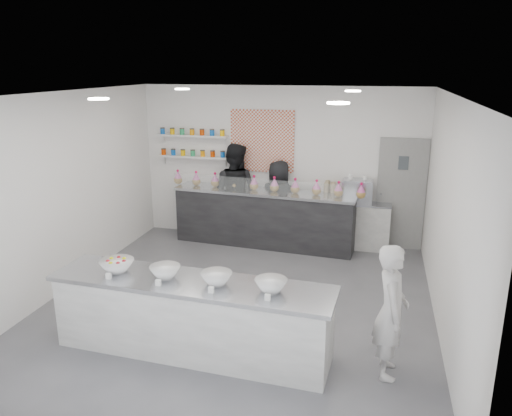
{
  "coord_description": "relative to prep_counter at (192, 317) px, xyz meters",
  "views": [
    {
      "loc": [
        1.84,
        -6.37,
        3.36
      ],
      "look_at": [
        0.16,
        0.4,
        1.36
      ],
      "focal_mm": 35.0,
      "sensor_mm": 36.0,
      "label": 1
    }
  ],
  "objects": [
    {
      "name": "ceiling",
      "position": [
        0.19,
        1.35,
        2.53
      ],
      "size": [
        6.0,
        6.0,
        0.0
      ],
      "primitive_type": "plane",
      "rotation": [
        3.14,
        0.0,
        0.0
      ],
      "color": "white",
      "rests_on": "floor"
    },
    {
      "name": "prep_bowls",
      "position": [
        0.0,
        0.0,
        0.54
      ],
      "size": [
        2.34,
        0.58,
        0.15
      ],
      "primitive_type": null,
      "rotation": [
        0.0,
        0.0,
        -0.05
      ],
      "color": "white",
      "rests_on": "prep_counter"
    },
    {
      "name": "preserve_jars",
      "position": [
        -1.56,
        4.23,
        1.41
      ],
      "size": [
        1.45,
        0.1,
        0.56
      ],
      "primitive_type": null,
      "color": "#C13700",
      "rests_on": "jar_shelf_lower"
    },
    {
      "name": "staff_right",
      "position": [
        0.22,
        4.12,
        0.35
      ],
      "size": [
        0.84,
        0.59,
        1.62
      ],
      "primitive_type": "imported",
      "rotation": [
        0.0,
        0.0,
        3.04
      ],
      "color": "black",
      "rests_on": "floor"
    },
    {
      "name": "espresso_ledge",
      "position": [
        1.74,
        4.13,
        -0.02
      ],
      "size": [
        1.2,
        0.38,
        0.89
      ],
      "primitive_type": "cube",
      "color": "#AFAFAB",
      "rests_on": "floor"
    },
    {
      "name": "downlight_3",
      "position": [
        1.59,
        2.95,
        2.51
      ],
      "size": [
        0.24,
        0.24,
        0.02
      ],
      "primitive_type": "cylinder",
      "color": "white",
      "rests_on": "ceiling"
    },
    {
      "name": "right_wall",
      "position": [
        2.94,
        1.35,
        1.03
      ],
      "size": [
        0.0,
        6.0,
        6.0
      ],
      "primitive_type": "plane",
      "rotation": [
        1.57,
        0.0,
        -1.57
      ],
      "color": "white",
      "rests_on": "floor"
    },
    {
      "name": "jar_shelf_lower",
      "position": [
        -1.56,
        4.25,
        1.13
      ],
      "size": [
        1.45,
        0.22,
        0.04
      ],
      "primitive_type": "cube",
      "color": "silver",
      "rests_on": "back_wall"
    },
    {
      "name": "jar_shelf_upper",
      "position": [
        -1.56,
        4.25,
        1.55
      ],
      "size": [
        1.45,
        0.22,
        0.04
      ],
      "primitive_type": "cube",
      "color": "silver",
      "rests_on": "back_wall"
    },
    {
      "name": "staff_left",
      "position": [
        -0.67,
        4.12,
        0.49
      ],
      "size": [
        1.03,
        0.85,
        1.92
      ],
      "primitive_type": "imported",
      "rotation": [
        0.0,
        0.0,
        3.0
      ],
      "color": "black",
      "rests_on": "floor"
    },
    {
      "name": "prep_counter",
      "position": [
        0.0,
        0.0,
        0.0
      ],
      "size": [
        3.45,
        0.94,
        0.93
      ],
      "primitive_type": "cube",
      "rotation": [
        0.0,
        0.0,
        -0.05
      ],
      "color": "#AFAFAB",
      "rests_on": "floor"
    },
    {
      "name": "label_cards",
      "position": [
        0.02,
        -0.5,
        0.5
      ],
      "size": [
        2.01,
        0.04,
        0.07
      ],
      "primitive_type": null,
      "color": "white",
      "rests_on": "prep_counter"
    },
    {
      "name": "back_bar",
      "position": [
        -0.01,
        3.87,
        0.07
      ],
      "size": [
        3.52,
        0.91,
        1.08
      ],
      "primitive_type": "cube",
      "rotation": [
        0.0,
        0.0,
        -0.08
      ],
      "color": "black",
      "rests_on": "floor"
    },
    {
      "name": "downlight_1",
      "position": [
        1.59,
        0.35,
        2.51
      ],
      "size": [
        0.24,
        0.24,
        0.02
      ],
      "primitive_type": "cylinder",
      "color": "white",
      "rests_on": "ceiling"
    },
    {
      "name": "cookie_bags",
      "position": [
        -0.01,
        3.87,
        0.76
      ],
      "size": [
        3.77,
        0.46,
        0.29
      ],
      "primitive_type": null,
      "rotation": [
        0.0,
        0.0,
        -0.08
      ],
      "color": "#CB59A8",
      "rests_on": "back_bar"
    },
    {
      "name": "left_wall",
      "position": [
        -2.56,
        1.35,
        1.03
      ],
      "size": [
        0.0,
        6.0,
        6.0
      ],
      "primitive_type": "plane",
      "rotation": [
        1.57,
        0.0,
        1.57
      ],
      "color": "white",
      "rests_on": "floor"
    },
    {
      "name": "downlight_0",
      "position": [
        -1.21,
        0.35,
        2.51
      ],
      "size": [
        0.24,
        0.24,
        0.02
      ],
      "primitive_type": "cylinder",
      "color": "white",
      "rests_on": "ceiling"
    },
    {
      "name": "back_wall",
      "position": [
        0.19,
        4.35,
        1.03
      ],
      "size": [
        5.5,
        0.0,
        5.5
      ],
      "primitive_type": "plane",
      "rotation": [
        1.57,
        0.0,
        0.0
      ],
      "color": "white",
      "rests_on": "floor"
    },
    {
      "name": "woman_prep",
      "position": [
        2.29,
        0.12,
        0.3
      ],
      "size": [
        0.4,
        0.58,
        1.54
      ],
      "primitive_type": "imported",
      "rotation": [
        0.0,
        0.0,
        1.63
      ],
      "color": "beige",
      "rests_on": "floor"
    },
    {
      "name": "downlight_2",
      "position": [
        -1.21,
        2.95,
        2.51
      ],
      "size": [
        0.24,
        0.24,
        0.02
      ],
      "primitive_type": "cylinder",
      "color": "white",
      "rests_on": "ceiling"
    },
    {
      "name": "espresso_machine",
      "position": [
        1.7,
        4.13,
        0.64
      ],
      "size": [
        0.56,
        0.39,
        0.43
      ],
      "primitive_type": "cube",
      "color": "#93969E",
      "rests_on": "espresso_ledge"
    },
    {
      "name": "floor",
      "position": [
        0.19,
        1.35,
        -0.47
      ],
      "size": [
        6.0,
        6.0,
        0.0
      ],
      "primitive_type": "plane",
      "color": "#515156",
      "rests_on": "ground"
    },
    {
      "name": "pattern_panel",
      "position": [
        -0.16,
        4.32,
        1.48
      ],
      "size": [
        1.25,
        0.03,
        1.2
      ],
      "primitive_type": "cube",
      "color": "#B63D1C",
      "rests_on": "back_wall"
    },
    {
      "name": "sneeze_guard",
      "position": [
        -0.04,
        3.57,
        0.76
      ],
      "size": [
        3.42,
        0.28,
        0.29
      ],
      "primitive_type": "cube",
      "rotation": [
        0.0,
        0.0,
        -0.08
      ],
      "color": "white",
      "rests_on": "back_bar"
    },
    {
      "name": "cup_stacks",
      "position": [
        1.19,
        4.13,
        0.6
      ],
      "size": [
        0.27,
        0.24,
        0.36
      ],
      "primitive_type": null,
      "color": "#9E8764",
      "rests_on": "espresso_ledge"
    },
    {
      "name": "back_door",
      "position": [
        2.49,
        4.32,
        0.58
      ],
      "size": [
        0.88,
        0.04,
        2.1
      ],
      "primitive_type": "cube",
      "color": "gray",
      "rests_on": "floor"
    }
  ]
}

